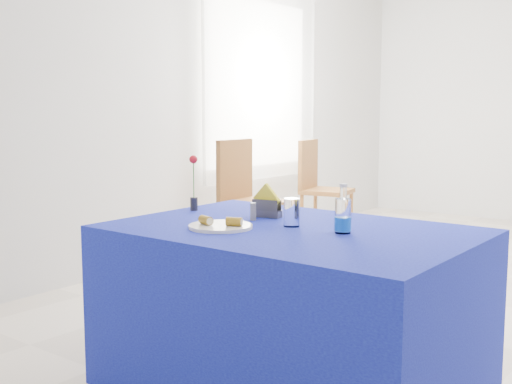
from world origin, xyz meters
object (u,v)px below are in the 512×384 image
at_px(chair_win_a, 246,192).
at_px(water_bottle, 343,217).
at_px(plate, 221,226).
at_px(chair_win_b, 318,183).
at_px(blue_table, 291,309).

bearing_deg(chair_win_a, water_bottle, -136.26).
bearing_deg(plate, chair_win_b, 114.91).
bearing_deg(water_bottle, chair_win_a, 137.47).
bearing_deg(water_bottle, blue_table, -173.38).
distance_m(chair_win_a, chair_win_b, 1.21).
xyz_separation_m(blue_table, chair_win_a, (-1.71, 1.83, 0.22)).
bearing_deg(water_bottle, plate, -154.95).
relative_size(plate, water_bottle, 1.35).
relative_size(blue_table, chair_win_b, 1.60).
xyz_separation_m(blue_table, chair_win_b, (-1.75, 3.04, 0.20)).
bearing_deg(blue_table, chair_win_a, 133.12).
height_order(plate, chair_win_b, chair_win_b).
xyz_separation_m(plate, chair_win_a, (-1.46, 2.03, -0.16)).
distance_m(water_bottle, chair_win_a, 2.67).
bearing_deg(water_bottle, chair_win_b, 123.63).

